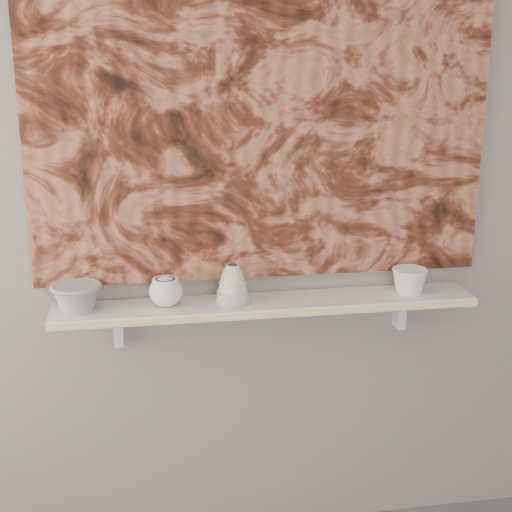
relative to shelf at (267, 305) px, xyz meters
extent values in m
plane|color=gray|center=(0.00, 0.09, 0.44)|extent=(3.60, 0.00, 3.60)
cube|color=silver|center=(0.00, 0.00, 0.00)|extent=(1.40, 0.18, 0.03)
cube|color=beige|center=(0.00, -0.09, 0.00)|extent=(1.40, 0.01, 0.02)
cube|color=silver|center=(-0.49, 0.06, -0.07)|extent=(0.03, 0.06, 0.12)
cube|color=silver|center=(0.49, 0.06, -0.07)|extent=(0.03, 0.06, 0.12)
cube|color=#5C2819|center=(0.00, 0.08, 0.62)|extent=(1.50, 0.02, 1.10)
cube|color=black|center=(0.45, 0.07, 0.32)|extent=(0.09, 0.00, 0.08)
camera|label=1|loc=(-0.40, -2.19, 0.80)|focal=50.00mm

